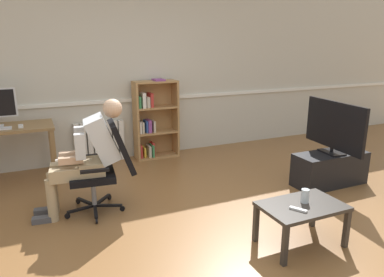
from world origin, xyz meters
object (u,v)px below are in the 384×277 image
Objects in this scene: coffee_table at (302,210)px; spare_remote at (298,209)px; computer_mouse at (21,126)px; bookshelf at (153,120)px; computer_desk at (0,136)px; tv_stand at (330,169)px; tv_screen at (334,126)px; office_chair at (106,164)px; radiator at (100,142)px; drinking_glass at (305,196)px; person_seated at (88,154)px.

coffee_table is 4.94× the size of spare_remote.
computer_mouse is 1.92m from bookshelf.
tv_stand is (3.82, -1.75, -0.43)m from computer_desk.
bookshelf is at bearing 44.89° from tv_screen.
office_chair reaches higher than tv_stand.
computer_desk is 1.31× the size of tv_stand.
tv_stand is at bearing -40.18° from radiator.
computer_mouse is 3.47m from drinking_glass.
computer_mouse is 0.10× the size of tv_stand.
tv_screen is (2.53, -2.14, 0.46)m from radiator.
radiator reaches higher than spare_remote.
tv_stand reaches higher than coffee_table.
person_seated is 2.98m from tv_screen.
tv_stand is 1.63m from coffee_table.
tv_screen is at bearing -50.19° from bookshelf.
tv_screen is at bearing 36.82° from drinking_glass.
bookshelf is 1.68× the size of coffee_table.
bookshelf is 1.26× the size of office_chair.
tv_screen is 8.09× the size of drinking_glass.
coffee_table is at bearing -149.86° from drinking_glass.
tv_stand is at bearing -50.22° from bookshelf.
radiator is 0.75× the size of office_chair.
office_chair is at bearing 85.79° from tv_screen.
bookshelf is 2.66m from tv_screen.
person_seated is 3.01m from tv_stand.
computer_desk is 3.72m from drinking_glass.
computer_mouse is at bearing -153.88° from radiator.
spare_remote is (-1.42, -1.05, 0.19)m from tv_stand.
coffee_table is at bearing -47.20° from computer_desk.
spare_remote is (1.34, -1.50, -0.13)m from office_chair.
person_seated is 2.16m from spare_remote.
radiator reaches higher than coffee_table.
computer_mouse is 0.80× the size of drinking_glass.
coffee_table is at bearing 55.11° from person_seated.
office_chair is (-0.23, -1.69, 0.21)m from radiator.
radiator is 1.72m from office_chair.
bookshelf is at bearing 97.45° from coffee_table.
radiator is 3.32m from tv_stand.
computer_mouse is at bearing 155.50° from tv_stand.
radiator reaches higher than tv_stand.
drinking_glass is at bearing -143.14° from tv_stand.
tv_screen is (2.76, -0.45, 0.25)m from office_chair.
person_seated reaches higher than coffee_table.
tv_screen is 1.80m from spare_remote.
tv_stand is at bearing 36.63° from coffee_table.
computer_mouse reaches higher than drinking_glass.
coffee_table is 0.13m from drinking_glass.
person_seated is (0.89, -1.28, 0.01)m from computer_desk.
coffee_table is at bearing -48.93° from computer_mouse.
person_seated is at bearing 138.48° from coffee_table.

